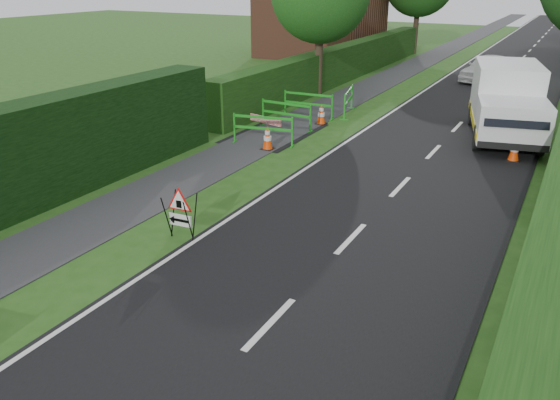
% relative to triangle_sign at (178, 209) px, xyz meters
% --- Properties ---
extents(ground, '(120.00, 120.00, 0.00)m').
position_rel_triangle_sign_xyz_m(ground, '(0.71, -2.76, -0.69)').
color(ground, '#234F16').
rests_on(ground, ground).
extents(road_surface, '(6.00, 90.00, 0.02)m').
position_rel_triangle_sign_xyz_m(road_surface, '(3.21, 32.24, -0.69)').
color(road_surface, black).
rests_on(road_surface, ground).
extents(footpath, '(2.00, 90.00, 0.02)m').
position_rel_triangle_sign_xyz_m(footpath, '(-2.29, 32.24, -0.69)').
color(footpath, '#2D2D30').
rests_on(footpath, ground).
extents(hedge_west_far, '(1.00, 24.00, 1.80)m').
position_rel_triangle_sign_xyz_m(hedge_west_far, '(-4.29, 19.24, -0.69)').
color(hedge_west_far, '#14380F').
rests_on(hedge_west_far, ground).
extents(house_west, '(7.50, 7.40, 7.88)m').
position_rel_triangle_sign_xyz_m(house_west, '(-9.29, 27.24, 2.21)').
color(house_west, brown).
rests_on(house_west, ground).
extents(triangle_sign, '(0.74, 0.74, 0.99)m').
position_rel_triangle_sign_xyz_m(triangle_sign, '(0.00, 0.00, 0.00)').
color(triangle_sign, black).
rests_on(triangle_sign, ground).
extents(works_van, '(3.21, 5.62, 2.42)m').
position_rel_triangle_sign_xyz_m(works_van, '(4.84, 11.61, 0.59)').
color(works_van, silver).
rests_on(works_van, ground).
extents(traffic_cone_0, '(0.38, 0.38, 0.79)m').
position_rel_triangle_sign_xyz_m(traffic_cone_0, '(5.54, 9.04, -0.30)').
color(traffic_cone_0, black).
rests_on(traffic_cone_0, ground).
extents(traffic_cone_1, '(0.38, 0.38, 0.79)m').
position_rel_triangle_sign_xyz_m(traffic_cone_1, '(5.44, 10.98, -0.30)').
color(traffic_cone_1, black).
rests_on(traffic_cone_1, ground).
extents(traffic_cone_2, '(0.38, 0.38, 0.79)m').
position_rel_triangle_sign_xyz_m(traffic_cone_2, '(5.34, 12.93, -0.30)').
color(traffic_cone_2, black).
rests_on(traffic_cone_2, ground).
extents(traffic_cone_3, '(0.38, 0.38, 0.79)m').
position_rel_triangle_sign_xyz_m(traffic_cone_3, '(-1.57, 6.46, -0.30)').
color(traffic_cone_3, black).
rests_on(traffic_cone_3, ground).
extents(traffic_cone_4, '(0.38, 0.38, 0.79)m').
position_rel_triangle_sign_xyz_m(traffic_cone_4, '(-1.39, 10.20, -0.30)').
color(traffic_cone_4, black).
rests_on(traffic_cone_4, ground).
extents(ped_barrier_0, '(2.09, 0.78, 1.00)m').
position_rel_triangle_sign_xyz_m(ped_barrier_0, '(-1.98, 6.88, -0.06)').
color(ped_barrier_0, '#1A941C').
rests_on(ped_barrier_0, ground).
extents(ped_barrier_1, '(2.07, 0.45, 1.00)m').
position_rel_triangle_sign_xyz_m(ped_barrier_1, '(-2.25, 9.01, -0.06)').
color(ped_barrier_1, '#1A941C').
rests_on(ped_barrier_1, ground).
extents(ped_barrier_2, '(2.07, 0.45, 1.00)m').
position_rel_triangle_sign_xyz_m(ped_barrier_2, '(-2.28, 10.90, -0.06)').
color(ped_barrier_2, '#1A941C').
rests_on(ped_barrier_2, ground).
extents(ped_barrier_3, '(0.83, 2.08, 1.00)m').
position_rel_triangle_sign_xyz_m(ped_barrier_3, '(-1.13, 12.21, -0.06)').
color(ped_barrier_3, '#1A941C').
rests_on(ped_barrier_3, ground).
extents(redwhite_plank, '(1.47, 0.40, 0.25)m').
position_rel_triangle_sign_xyz_m(redwhite_plank, '(-2.67, 8.22, -0.69)').
color(redwhite_plank, red).
rests_on(redwhite_plank, ground).
extents(hatchback_car, '(2.51, 4.31, 1.38)m').
position_rel_triangle_sign_xyz_m(hatchback_car, '(2.50, 22.46, -0.00)').
color(hatchback_car, silver).
rests_on(hatchback_car, ground).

